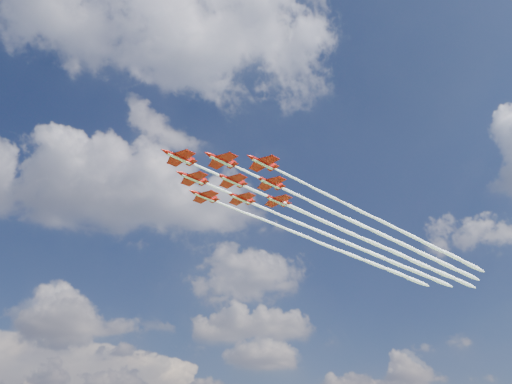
# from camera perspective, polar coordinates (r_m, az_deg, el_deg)

# --- Properties ---
(jet_lead) EXTENTS (111.03, 74.80, 2.70)m
(jet_lead) POSITION_cam_1_polar(r_m,az_deg,el_deg) (173.23, 8.46, -3.63)
(jet_lead) COLOR #B10F09
(jet_row2_port) EXTENTS (111.03, 74.80, 2.70)m
(jet_row2_port) POSITION_cam_1_polar(r_m,az_deg,el_deg) (176.45, 12.03, -3.78)
(jet_row2_port) COLOR #B10F09
(jet_row2_starb) EXTENTS (111.03, 74.80, 2.70)m
(jet_row2_starb) POSITION_cam_1_polar(r_m,az_deg,el_deg) (183.57, 8.75, -5.09)
(jet_row2_starb) COLOR #B10F09
(jet_row3_port) EXTENTS (111.03, 74.80, 2.70)m
(jet_row3_port) POSITION_cam_1_polar(r_m,az_deg,el_deg) (180.33, 15.46, -3.91)
(jet_row3_port) COLOR #B10F09
(jet_row3_centre) EXTENTS (111.03, 74.80, 2.70)m
(jet_row3_centre) POSITION_cam_1_polar(r_m,az_deg,el_deg) (186.83, 12.12, -5.21)
(jet_row3_centre) COLOR #B10F09
(jet_row3_starb) EXTENTS (111.03, 74.80, 2.70)m
(jet_row3_starb) POSITION_cam_1_polar(r_m,az_deg,el_deg) (194.02, 9.01, -6.40)
(jet_row3_starb) COLOR #B10F09
(jet_row4_port) EXTENTS (111.03, 74.80, 2.70)m
(jet_row4_port) POSITION_cam_1_polar(r_m,az_deg,el_deg) (190.72, 15.36, -5.30)
(jet_row4_port) COLOR #B10F09
(jet_row4_starb) EXTENTS (111.03, 74.80, 2.70)m
(jet_row4_starb) POSITION_cam_1_polar(r_m,az_deg,el_deg) (197.32, 12.20, -6.48)
(jet_row4_starb) COLOR #B10F09
(jet_tail) EXTENTS (111.03, 74.80, 2.70)m
(jet_tail) POSITION_cam_1_polar(r_m,az_deg,el_deg) (201.21, 15.28, -6.55)
(jet_tail) COLOR #B10F09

